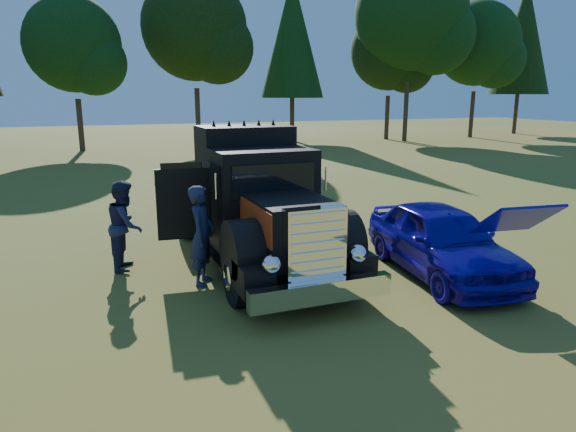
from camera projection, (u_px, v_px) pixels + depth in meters
The scene contains 6 objects.
ground at pixel (328, 306), 9.20m from camera, with size 120.00×120.00×0.00m, color #3D591A.
treeline at pixel (131, 25), 32.35m from camera, with size 72.10×24.75×14.06m.
diamond_t_truck at pixel (257, 208), 11.21m from camera, with size 3.38×7.16×3.00m.
hotrod_coupe at pixel (442, 240), 10.65m from camera, with size 2.31×4.55×1.89m.
spectator_near at pixel (202, 235), 10.07m from camera, with size 0.72×0.48×1.99m, color #212C4D.
spectator_far at pixel (125, 225), 10.99m from camera, with size 0.94×0.73×1.93m, color #1C2842.
Camera 1 is at (-3.82, -7.72, 3.69)m, focal length 32.00 mm.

